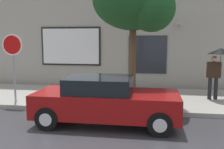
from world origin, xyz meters
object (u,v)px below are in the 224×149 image
at_px(parked_car, 105,101).
at_px(fire_hydrant, 68,90).
at_px(pedestrian_with_umbrella, 218,59).
at_px(street_tree, 137,1).
at_px(stop_sign, 13,55).

height_order(parked_car, fire_hydrant, parked_car).
xyz_separation_m(fire_hydrant, pedestrian_with_umbrella, (5.59, 0.92, 1.17)).
distance_m(pedestrian_with_umbrella, street_tree, 3.79).
relative_size(fire_hydrant, street_tree, 0.16).
distance_m(parked_car, fire_hydrant, 2.78).
xyz_separation_m(parked_car, street_tree, (0.75, 1.85, 3.02)).
bearing_deg(parked_car, pedestrian_with_umbrella, 38.63).
bearing_deg(street_tree, fire_hydrant, 174.90).
distance_m(fire_hydrant, stop_sign, 2.35).
height_order(parked_car, street_tree, street_tree).
relative_size(pedestrian_with_umbrella, stop_sign, 0.79).
xyz_separation_m(parked_car, fire_hydrant, (-1.83, 2.08, -0.16)).
bearing_deg(fire_hydrant, parked_car, -48.61).
bearing_deg(fire_hydrant, pedestrian_with_umbrella, 9.37).
bearing_deg(fire_hydrant, street_tree, -5.10).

